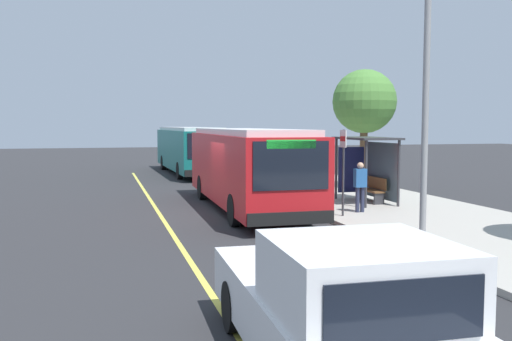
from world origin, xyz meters
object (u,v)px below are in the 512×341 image
at_px(pickup_truck, 337,311).
at_px(transit_bus_second, 189,148).
at_px(route_sign_post, 343,160).
at_px(waiting_bench, 372,189).
at_px(transit_bus_main, 247,165).
at_px(pedestrian_commuter, 360,184).

bearing_deg(pickup_truck, transit_bus_second, 174.87).
relative_size(transit_bus_second, route_sign_post, 4.28).
distance_m(waiting_bench, route_sign_post, 3.91).
height_order(waiting_bench, route_sign_post, route_sign_post).
distance_m(transit_bus_main, pickup_truck, 13.81).
distance_m(pickup_truck, pedestrian_commuter, 12.37).
relative_size(transit_bus_main, route_sign_post, 3.82).
height_order(route_sign_post, pedestrian_commuter, route_sign_post).
distance_m(transit_bus_second, pickup_truck, 29.29).
distance_m(waiting_bench, pedestrian_commuter, 2.73).
distance_m(transit_bus_main, route_sign_post, 3.97).
bearing_deg(route_sign_post, transit_bus_main, -142.74).
bearing_deg(waiting_bench, pedestrian_commuter, -35.77).
bearing_deg(route_sign_post, pickup_truck, -24.68).
bearing_deg(transit_bus_main, transit_bus_second, 179.19).
relative_size(waiting_bench, pedestrian_commuter, 0.95).
bearing_deg(pedestrian_commuter, transit_bus_main, -128.26).
bearing_deg(transit_bus_second, waiting_bench, 16.15).
height_order(transit_bus_main, waiting_bench, transit_bus_main).
distance_m(pickup_truck, waiting_bench, 15.04).
relative_size(transit_bus_second, pickup_truck, 2.20).
height_order(transit_bus_main, pickup_truck, transit_bus_main).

